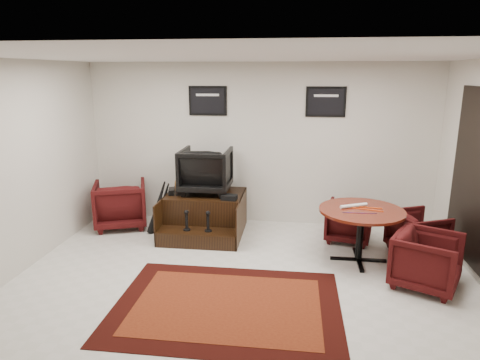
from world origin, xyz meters
name	(u,v)px	position (x,y,z in m)	size (l,w,h in m)	color
ground	(242,287)	(0.00, 0.00, 0.00)	(6.00, 6.00, 0.00)	silver
room_shell	(277,146)	(0.41, 0.12, 1.79)	(6.02, 5.02, 2.81)	beige
area_rug	(227,306)	(-0.11, -0.47, 0.01)	(2.60, 1.95, 0.01)	black
shine_podium	(205,215)	(-0.85, 1.83, 0.30)	(1.28, 1.32, 0.66)	black
shine_chair	(206,168)	(-0.85, 1.97, 1.08)	(0.81, 0.76, 0.83)	black
shoes_pair	(175,191)	(-1.34, 1.80, 0.70)	(0.26, 0.29, 0.09)	black
polish_kit	(229,197)	(-0.40, 1.58, 0.70)	(0.23, 0.16, 0.08)	black
umbrella_black	(157,207)	(-1.61, 1.65, 0.47)	(0.35, 0.13, 0.94)	black
umbrella_hooked	(162,206)	(-1.59, 1.83, 0.43)	(0.32, 0.12, 0.86)	black
armchair_side	(120,202)	(-2.37, 1.93, 0.44)	(0.85, 0.80, 0.88)	black
meeting_table	(361,216)	(1.56, 0.99, 0.68)	(1.18, 1.18, 0.77)	#411109
table_chair_back	(349,220)	(1.51, 1.76, 0.35)	(0.68, 0.63, 0.70)	black
table_chair_window	(418,231)	(2.46, 1.39, 0.35)	(0.68, 0.64, 0.70)	black
table_chair_corner	(427,258)	(2.29, 0.31, 0.39)	(0.75, 0.70, 0.77)	black
paper_roll	(354,206)	(1.46, 1.07, 0.80)	(0.05, 0.05, 0.42)	white
table_clutter	(365,209)	(1.60, 0.98, 0.78)	(0.57, 0.32, 0.01)	#E9430C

